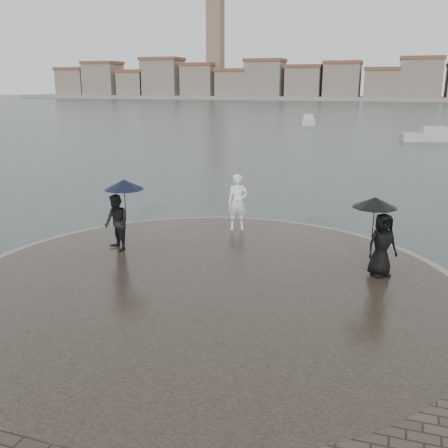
% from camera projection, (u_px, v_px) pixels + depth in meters
% --- Properties ---
extents(ground, '(400.00, 400.00, 0.00)m').
position_uv_depth(ground, '(140.00, 371.00, 8.91)').
color(ground, '#2B3835').
rests_on(ground, ground).
extents(kerb_ring, '(12.50, 12.50, 0.32)m').
position_uv_depth(kerb_ring, '(207.00, 289.00, 12.07)').
color(kerb_ring, gray).
rests_on(kerb_ring, ground).
extents(quay_tip, '(11.90, 11.90, 0.36)m').
position_uv_depth(quay_tip, '(207.00, 288.00, 12.06)').
color(quay_tip, '#2D261E').
rests_on(quay_tip, ground).
extents(statue, '(0.76, 0.62, 1.81)m').
position_uv_depth(statue, '(238.00, 202.00, 16.11)').
color(statue, white).
rests_on(statue, quay_tip).
extents(visitor_left, '(1.30, 1.13, 2.04)m').
position_uv_depth(visitor_left, '(119.00, 211.00, 14.01)').
color(visitor_left, black).
rests_on(visitor_left, quay_tip).
extents(visitor_right, '(1.26, 1.10, 1.95)m').
position_uv_depth(visitor_right, '(380.00, 231.00, 12.15)').
color(visitor_right, black).
rests_on(visitor_right, quay_tip).
extents(far_skyline, '(260.00, 20.00, 37.00)m').
position_uv_depth(far_skyline, '(361.00, 82.00, 156.23)').
color(far_skyline, gray).
rests_on(far_skyline, ground).
extents(boats, '(31.38, 22.41, 1.50)m').
position_uv_depth(boats, '(430.00, 132.00, 49.02)').
color(boats, '#B9B3A6').
rests_on(boats, ground).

